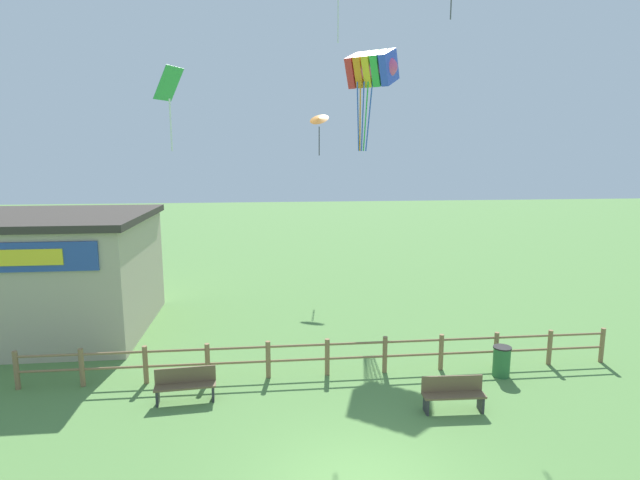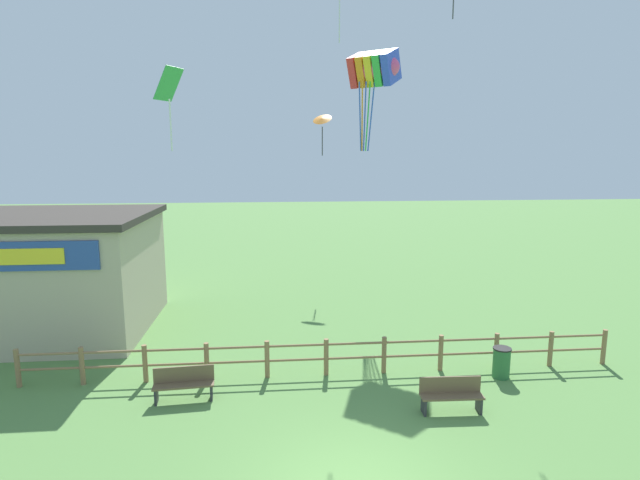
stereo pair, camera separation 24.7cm
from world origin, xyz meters
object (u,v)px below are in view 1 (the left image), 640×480
(kite_rainbow_parafoil, at_px, (372,69))
(kite_green_diamond, at_px, (169,92))
(kite_orange_delta, at_px, (319,120))
(park_bench_near_fence, at_px, (453,393))
(trash_bin, at_px, (502,361))
(park_bench_by_building, at_px, (185,384))
(seaside_building, at_px, (31,274))

(kite_rainbow_parafoil, height_order, kite_green_diamond, kite_rainbow_parafoil)
(kite_orange_delta, bearing_deg, kite_green_diamond, -115.72)
(park_bench_near_fence, relative_size, kite_orange_delta, 0.73)
(kite_green_diamond, distance_m, kite_orange_delta, 12.40)
(park_bench_near_fence, relative_size, trash_bin, 1.76)
(park_bench_by_building, relative_size, kite_orange_delta, 0.74)
(seaside_building, bearing_deg, kite_rainbow_parafoil, 10.87)
(park_bench_near_fence, xyz_separation_m, kite_green_diamond, (-7.24, 3.44, 7.65))
(park_bench_near_fence, distance_m, park_bench_by_building, 6.91)
(kite_orange_delta, bearing_deg, park_bench_by_building, -110.25)
(park_bench_by_building, xyz_separation_m, kite_orange_delta, (4.94, 13.38, 7.68))
(kite_rainbow_parafoil, bearing_deg, park_bench_by_building, -128.03)
(park_bench_near_fence, xyz_separation_m, park_bench_by_building, (-6.80, 1.23, 0.00))
(seaside_building, height_order, park_bench_near_fence, seaside_building)
(park_bench_near_fence, xyz_separation_m, trash_bin, (2.14, 1.77, -0.02))
(park_bench_by_building, bearing_deg, seaside_building, 136.64)
(kite_orange_delta, bearing_deg, kite_rainbow_parafoil, -71.39)
(kite_orange_delta, bearing_deg, park_bench_near_fence, -82.74)
(park_bench_near_fence, bearing_deg, kite_rainbow_parafoil, 91.17)
(trash_bin, distance_m, kite_green_diamond, 12.23)
(seaside_building, xyz_separation_m, kite_green_diamond, (5.87, -3.75, 5.95))
(park_bench_near_fence, bearing_deg, seaside_building, 151.24)
(kite_rainbow_parafoil, bearing_deg, kite_orange_delta, 108.61)
(kite_rainbow_parafoil, xyz_separation_m, kite_green_diamond, (-7.05, -6.23, -1.74))
(trash_bin, distance_m, kite_rainbow_parafoil, 12.51)
(kite_green_diamond, xyz_separation_m, kite_orange_delta, (5.38, 11.17, 0.02))
(kite_green_diamond, relative_size, kite_orange_delta, 1.06)
(park_bench_near_fence, bearing_deg, park_bench_by_building, 169.72)
(park_bench_by_building, xyz_separation_m, kite_green_diamond, (-0.45, 2.21, 7.65))
(trash_bin, xyz_separation_m, kite_rainbow_parafoil, (-2.34, 7.90, 9.41))
(park_bench_near_fence, relative_size, park_bench_by_building, 0.99)
(park_bench_by_building, distance_m, kite_rainbow_parafoil, 14.25)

